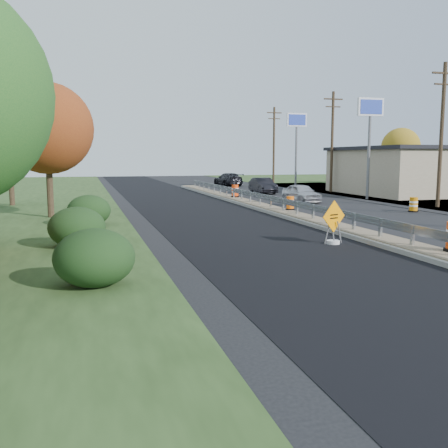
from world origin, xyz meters
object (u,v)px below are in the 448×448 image
object	(u,v)px
barrel_median_far	(235,191)
barrel_shoulder_far	(263,183)
caution_sign	(333,233)
barrel_shoulder_near	(414,205)
barrel_median_mid	(290,203)
car_dark_mid	(263,186)
car_dark_far	(228,179)
car_silver	(301,193)

from	to	relation	value
barrel_median_far	barrel_shoulder_far	xyz separation A→B (m)	(7.96, 15.49, -0.24)
caution_sign	barrel_shoulder_near	bearing A→B (deg)	19.84
barrel_median_mid	car_dark_mid	size ratio (longest dim) A/B	0.18
barrel_median_far	car_dark_far	distance (m)	19.92
barrel_shoulder_far	car_silver	bearing A→B (deg)	-101.40
barrel_median_far	car_dark_mid	world-z (taller)	car_dark_mid
car_silver	barrel_shoulder_far	bearing A→B (deg)	74.07
car_dark_mid	barrel_median_mid	bearing A→B (deg)	-102.84
barrel_shoulder_near	car_dark_mid	distance (m)	17.81
caution_sign	barrel_median_far	world-z (taller)	caution_sign
caution_sign	barrel_shoulder_near	size ratio (longest dim) A/B	1.89
barrel_median_far	car_dark_far	xyz separation A→B (m)	(5.03, 19.28, 0.06)
caution_sign	barrel_median_mid	distance (m)	10.50
caution_sign	barrel_shoulder_near	world-z (taller)	caution_sign
caution_sign	car_dark_mid	bearing A→B (deg)	53.99
car_dark_mid	car_dark_far	world-z (taller)	car_dark_far
barrel_shoulder_far	car_silver	world-z (taller)	car_silver
barrel_shoulder_far	car_silver	distance (m)	19.00
barrel_shoulder_near	barrel_median_mid	bearing A→B (deg)	171.35
barrel_median_far	car_dark_mid	distance (m)	7.83
barrel_shoulder_far	caution_sign	bearing A→B (deg)	-105.92
barrel_median_mid	barrel_shoulder_far	bearing A→B (deg)	73.41
car_dark_far	car_dark_mid	bearing A→B (deg)	82.39
barrel_median_far	car_dark_mid	size ratio (longest dim) A/B	0.22
car_dark_mid	car_dark_far	size ratio (longest dim) A/B	0.85
caution_sign	car_silver	xyz separation A→B (m)	(6.42, 17.05, 0.24)
barrel_median_mid	barrel_shoulder_far	distance (m)	26.60
caution_sign	barrel_median_mid	xyz separation A→B (m)	(2.58, 10.18, 0.19)
barrel_median_mid	barrel_shoulder_near	bearing A→B (deg)	-8.65
barrel_shoulder_near	barrel_shoulder_far	size ratio (longest dim) A/B	0.96
caution_sign	barrel_median_mid	bearing A→B (deg)	54.24
barrel_shoulder_near	barrel_shoulder_far	world-z (taller)	barrel_shoulder_far
barrel_median_mid	car_silver	xyz separation A→B (m)	(3.84, 6.87, 0.06)
barrel_median_mid	car_dark_mid	distance (m)	16.86
caution_sign	car_silver	distance (m)	18.22
barrel_median_mid	barrel_median_far	xyz separation A→B (m)	(-0.37, 10.00, 0.07)
barrel_median_mid	car_dark_mid	world-z (taller)	car_dark_mid
caution_sign	car_silver	size ratio (longest dim) A/B	0.43
car_dark_far	barrel_shoulder_near	bearing A→B (deg)	89.82
barrel_shoulder_near	car_silver	world-z (taller)	car_silver
barrel_median_mid	barrel_median_far	size ratio (longest dim) A/B	0.84
caution_sign	barrel_median_far	size ratio (longest dim) A/B	1.77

